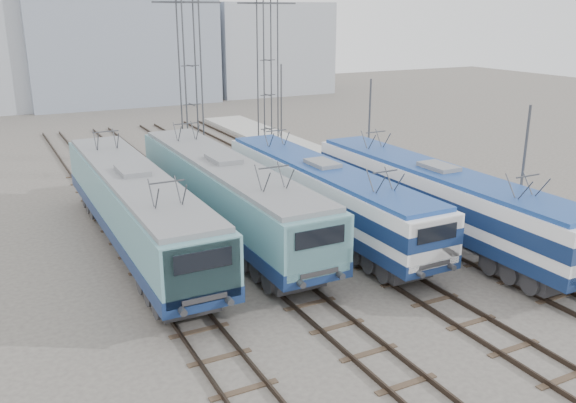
% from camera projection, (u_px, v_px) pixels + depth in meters
% --- Properties ---
extents(ground, '(160.00, 160.00, 0.00)m').
position_uv_depth(ground, '(388.00, 313.00, 22.89)').
color(ground, '#514C47').
extents(platform, '(4.00, 70.00, 0.30)m').
position_uv_depth(platform, '(451.00, 211.00, 34.10)').
color(platform, '#9E9E99').
rests_on(platform, ground).
extents(locomotive_far_left, '(2.96, 18.72, 3.52)m').
position_uv_depth(locomotive_far_left, '(136.00, 205.00, 28.06)').
color(locomotive_far_left, '#13254F').
rests_on(locomotive_far_left, ground).
extents(locomotive_center_left, '(2.99, 18.87, 3.55)m').
position_uv_depth(locomotive_center_left, '(226.00, 191.00, 30.13)').
color(locomotive_center_left, '#13254F').
rests_on(locomotive_center_left, ground).
extents(locomotive_center_right, '(2.74, 17.31, 3.25)m').
position_uv_depth(locomotive_center_right, '(324.00, 191.00, 30.55)').
color(locomotive_center_right, '#13254F').
rests_on(locomotive_center_right, ground).
extents(locomotive_far_right, '(2.80, 17.67, 3.32)m').
position_uv_depth(locomotive_far_right, '(439.00, 196.00, 29.62)').
color(locomotive_far_right, '#13254F').
rests_on(locomotive_far_right, ground).
extents(catenary_tower_west, '(4.50, 1.20, 12.00)m').
position_uv_depth(catenary_tower_west, '(191.00, 79.00, 39.56)').
color(catenary_tower_west, '#3F4247').
rests_on(catenary_tower_west, ground).
extents(catenary_tower_east, '(4.50, 1.20, 12.00)m').
position_uv_depth(catenary_tower_east, '(268.00, 72.00, 44.11)').
color(catenary_tower_east, '#3F4247').
rests_on(catenary_tower_east, ground).
extents(mast_front, '(0.12, 0.12, 7.00)m').
position_uv_depth(mast_front, '(521.00, 183.00, 27.31)').
color(mast_front, '#3F4247').
rests_on(mast_front, ground).
extents(mast_mid, '(0.12, 0.12, 7.00)m').
position_uv_depth(mast_mid, '(369.00, 136.00, 37.48)').
color(mast_mid, '#3F4247').
rests_on(mast_mid, ground).
extents(mast_rear, '(0.12, 0.12, 7.00)m').
position_uv_depth(mast_rear, '(281.00, 110.00, 47.66)').
color(mast_rear, '#3F4247').
rests_on(mast_rear, ground).
extents(building_center, '(22.00, 14.00, 18.00)m').
position_uv_depth(building_center, '(116.00, 27.00, 74.53)').
color(building_center, gray).
rests_on(building_center, ground).
extents(building_east, '(16.00, 12.00, 12.00)m').
position_uv_depth(building_east, '(264.00, 48.00, 84.18)').
color(building_east, '#989FA9').
rests_on(building_east, ground).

